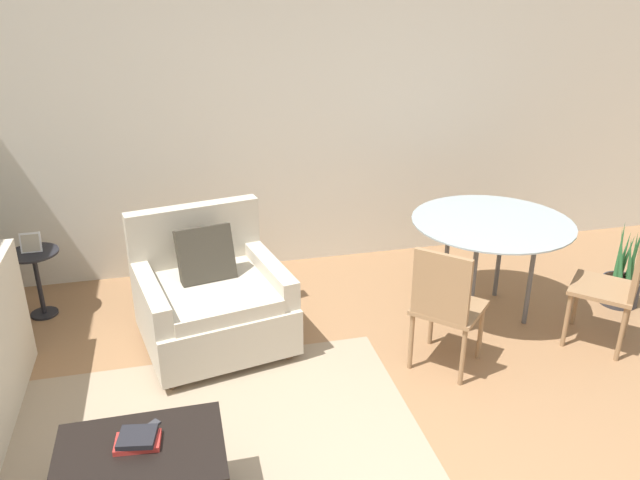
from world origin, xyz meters
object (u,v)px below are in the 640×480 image
picture_frame (31,243)px  dining_table (491,231)px  armchair (211,299)px  potted_plant_small (621,282)px  book_stack (138,440)px  dining_chair_near_right (619,281)px  dining_chair_near_left (445,302)px  side_table (36,271)px  tv_remote_primary (145,430)px

picture_frame → dining_table: 3.48m
armchair → potted_plant_small: armchair is taller
dining_table → potted_plant_small: size_ratio=1.67×
book_stack → dining_chair_near_right: bearing=14.5°
book_stack → dining_chair_near_left: dining_chair_near_left is taller
side_table → potted_plant_small: potted_plant_small is taller
side_table → dining_table: dining_table is taller
picture_frame → dining_chair_near_right: 4.29m
dining_table → dining_chair_near_left: (-0.65, -0.65, -0.18)m
armchair → picture_frame: bearing=151.3°
tv_remote_primary → book_stack: bearing=-109.0°
picture_frame → potted_plant_small: size_ratio=0.21×
tv_remote_primary → dining_chair_near_right: size_ratio=0.17×
book_stack → dining_chair_near_right: size_ratio=0.24×
armchair → picture_frame: size_ratio=7.47×
tv_remote_primary → picture_frame: 2.34m
picture_frame → potted_plant_small: bearing=-11.2°
armchair → dining_table: size_ratio=0.95×
dining_table → book_stack: bearing=-149.9°
potted_plant_small → book_stack: bearing=-159.9°
side_table → armchair: bearing=-28.7°
book_stack → dining_table: size_ratio=0.18×
dining_table → dining_chair_near_right: bearing=-45.0°
picture_frame → dining_chair_near_left: dining_chair_near_left is taller
side_table → book_stack: bearing=-70.0°
dining_chair_near_left → dining_chair_near_right: same height
book_stack → picture_frame: (-0.82, 2.26, 0.14)m
picture_frame → dining_table: dining_table is taller
book_stack → dining_chair_near_right: (3.22, 0.83, 0.04)m
dining_chair_near_right → armchair: bearing=165.3°
dining_table → dining_chair_near_right: dining_chair_near_right is taller
dining_chair_near_left → potted_plant_small: dining_chair_near_left is taller
tv_remote_primary → dining_chair_near_left: (1.88, 0.74, 0.06)m
picture_frame → tv_remote_primary: bearing=-68.5°
dining_table → dining_chair_near_right: 0.94m
side_table → potted_plant_small: (4.54, -0.90, -0.19)m
tv_remote_primary → dining_chair_near_left: dining_chair_near_left is taller
side_table → dining_chair_near_right: bearing=-19.4°
potted_plant_small → picture_frame: bearing=168.8°
tv_remote_primary → dining_chair_near_left: bearing=21.6°
picture_frame → dining_chair_near_right: size_ratio=0.17×
potted_plant_small → tv_remote_primary: bearing=-161.0°
book_stack → potted_plant_small: bearing=20.1°
dining_chair_near_left → potted_plant_small: 1.90m
book_stack → potted_plant_small: 3.97m
side_table → picture_frame: picture_frame is taller
dining_table → dining_chair_near_left: size_ratio=1.34×
book_stack → armchair: bearing=73.8°
book_stack → dining_chair_near_left: (1.92, 0.83, 0.04)m
book_stack → side_table: bearing=110.0°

